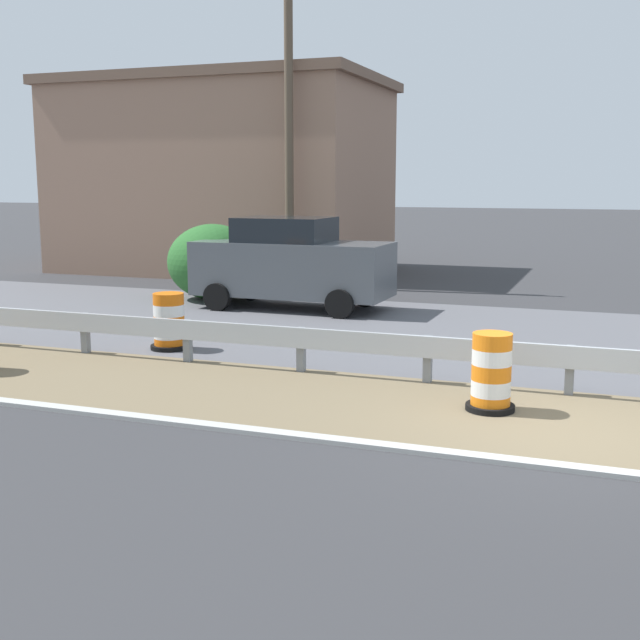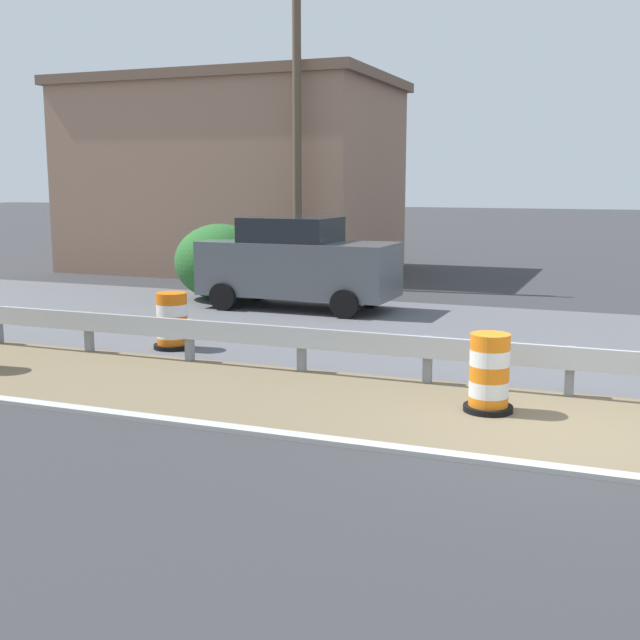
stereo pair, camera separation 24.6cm
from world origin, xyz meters
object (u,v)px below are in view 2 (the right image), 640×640
(traffic_barrel_close, at_px, (172,324))
(traffic_barrel_nearest, at_px, (489,377))
(car_mid_far_lane, at_px, (297,263))
(utility_pole_near, at_px, (297,110))

(traffic_barrel_close, bearing_deg, traffic_barrel_nearest, -108.24)
(traffic_barrel_nearest, bearing_deg, car_mid_far_lane, 39.01)
(traffic_barrel_nearest, distance_m, traffic_barrel_close, 6.25)
(traffic_barrel_nearest, relative_size, utility_pole_near, 0.11)
(traffic_barrel_close, distance_m, utility_pole_near, 9.76)
(traffic_barrel_nearest, xyz_separation_m, utility_pole_near, (10.58, 7.18, 4.39))
(traffic_barrel_nearest, xyz_separation_m, traffic_barrel_close, (1.96, 5.94, -0.01))
(traffic_barrel_close, xyz_separation_m, car_mid_far_lane, (5.04, -0.27, 0.61))
(car_mid_far_lane, relative_size, utility_pole_near, 0.48)
(car_mid_far_lane, bearing_deg, traffic_barrel_nearest, -50.33)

